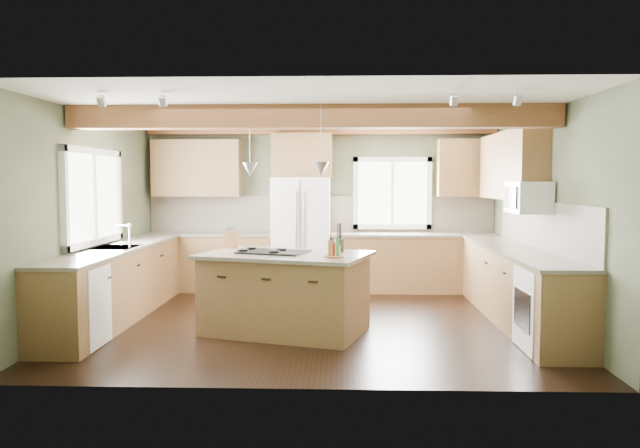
{
  "coord_description": "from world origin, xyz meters",
  "views": [
    {
      "loc": [
        0.33,
        -7.63,
        1.75
      ],
      "look_at": [
        0.06,
        0.3,
        1.2
      ],
      "focal_mm": 35.0,
      "sensor_mm": 36.0,
      "label": 1
    }
  ],
  "objects": [
    {
      "name": "sink",
      "position": [
        -2.5,
        0.05,
        0.91
      ],
      "size": [
        0.5,
        0.65,
        0.03
      ],
      "primitive_type": "cube",
      "color": "#262628",
      "rests_on": "counter_left"
    },
    {
      "name": "upper_cab_right",
      "position": [
        2.62,
        0.9,
        1.95
      ],
      "size": [
        0.35,
        2.2,
        0.9
      ],
      "primitive_type": "cube",
      "color": "brown",
      "rests_on": "wall_right"
    },
    {
      "name": "soffit_trim",
      "position": [
        0.0,
        2.4,
        2.54
      ],
      "size": [
        5.55,
        0.2,
        0.1
      ],
      "primitive_type": "cube",
      "color": "brown",
      "rests_on": "ceiling"
    },
    {
      "name": "wall_back",
      "position": [
        0.0,
        2.5,
        1.3
      ],
      "size": [
        5.6,
        0.0,
        5.6
      ],
      "primitive_type": "plane",
      "rotation": [
        1.57,
        0.0,
        0.0
      ],
      "color": "#404833",
      "rests_on": "ground"
    },
    {
      "name": "bottle_tray",
      "position": [
        0.25,
        -0.88,
        1.02
      ],
      "size": [
        0.24,
        0.24,
        0.21
      ],
      "primitive_type": null,
      "rotation": [
        0.0,
        0.0,
        -0.04
      ],
      "color": "brown",
      "rests_on": "island_top"
    },
    {
      "name": "microwave",
      "position": [
        2.58,
        -0.05,
        1.55
      ],
      "size": [
        0.4,
        0.7,
        0.38
      ],
      "primitive_type": "cube",
      "color": "white",
      "rests_on": "wall_right"
    },
    {
      "name": "counter_left",
      "position": [
        -2.5,
        0.05,
        0.9
      ],
      "size": [
        0.64,
        3.74,
        0.04
      ],
      "primitive_type": "cube",
      "color": "#4A4236",
      "rests_on": "base_cab_left"
    },
    {
      "name": "cooktop",
      "position": [
        -0.45,
        -0.5,
        0.93
      ],
      "size": [
        0.87,
        0.7,
        0.02
      ],
      "primitive_type": "cube",
      "rotation": [
        0.0,
        0.0,
        -0.3
      ],
      "color": "black",
      "rests_on": "island_top"
    },
    {
      "name": "backsplash_right",
      "position": [
        2.78,
        0.05,
        1.21
      ],
      "size": [
        0.03,
        3.7,
        0.58
      ],
      "primitive_type": "cube",
      "color": "brown",
      "rests_on": "wall_right"
    },
    {
      "name": "base_cab_back_right",
      "position": [
        1.49,
        2.2,
        0.44
      ],
      "size": [
        2.62,
        0.6,
        0.88
      ],
      "primitive_type": "cube",
      "color": "brown",
      "rests_on": "floor"
    },
    {
      "name": "island",
      "position": [
        -0.31,
        -0.54,
        0.44
      ],
      "size": [
        1.97,
        1.52,
        0.88
      ],
      "primitive_type": "cube",
      "rotation": [
        0.0,
        0.0,
        -0.3
      ],
      "color": "olive",
      "rests_on": "floor"
    },
    {
      "name": "counter_right",
      "position": [
        2.5,
        0.05,
        0.9
      ],
      "size": [
        0.64,
        3.74,
        0.04
      ],
      "primitive_type": "cube",
      "color": "#4A4236",
      "rests_on": "base_cab_right"
    },
    {
      "name": "pendant_left",
      "position": [
        -0.73,
        -0.42,
        1.88
      ],
      "size": [
        0.18,
        0.18,
        0.16
      ],
      "primitive_type": "cone",
      "rotation": [
        3.14,
        0.0,
        0.0
      ],
      "color": "#B2B2B7",
      "rests_on": "ceiling"
    },
    {
      "name": "faucet",
      "position": [
        -2.32,
        0.05,
        1.05
      ],
      "size": [
        0.02,
        0.02,
        0.28
      ],
      "primitive_type": "cylinder",
      "color": "#B2B2B7",
      "rests_on": "sink"
    },
    {
      "name": "wall_right",
      "position": [
        2.8,
        0.0,
        1.3
      ],
      "size": [
        0.0,
        5.0,
        5.0
      ],
      "primitive_type": "plane",
      "rotation": [
        1.57,
        0.0,
        -1.57
      ],
      "color": "#404833",
      "rests_on": "ground"
    },
    {
      "name": "oven",
      "position": [
        2.49,
        -1.25,
        0.43
      ],
      "size": [
        0.6,
        0.72,
        0.84
      ],
      "primitive_type": "cube",
      "color": "white",
      "rests_on": "floor"
    },
    {
      "name": "refrigerator",
      "position": [
        -0.3,
        2.12,
        0.9
      ],
      "size": [
        0.9,
        0.74,
        1.8
      ],
      "primitive_type": "cube",
      "color": "white",
      "rests_on": "floor"
    },
    {
      "name": "base_cab_back_left",
      "position": [
        -1.79,
        2.2,
        0.44
      ],
      "size": [
        2.02,
        0.6,
        0.88
      ],
      "primitive_type": "cube",
      "color": "brown",
      "rests_on": "floor"
    },
    {
      "name": "upper_cab_back_corner",
      "position": [
        2.3,
        2.33,
        1.95
      ],
      "size": [
        0.9,
        0.35,
        0.9
      ],
      "primitive_type": "cube",
      "color": "brown",
      "rests_on": "wall_back"
    },
    {
      "name": "upper_cab_over_fridge",
      "position": [
        -0.3,
        2.33,
        2.15
      ],
      "size": [
        0.96,
        0.35,
        0.7
      ],
      "primitive_type": "cube",
      "color": "brown",
      "rests_on": "wall_back"
    },
    {
      "name": "base_cab_left",
      "position": [
        -2.5,
        0.05,
        0.44
      ],
      "size": [
        0.6,
        3.7,
        0.88
      ],
      "primitive_type": "cube",
      "color": "brown",
      "rests_on": "floor"
    },
    {
      "name": "counter_back_left",
      "position": [
        -1.79,
        2.2,
        0.9
      ],
      "size": [
        2.06,
        0.64,
        0.04
      ],
      "primitive_type": "cube",
      "color": "#4A4236",
      "rests_on": "base_cab_back_left"
    },
    {
      "name": "upper_cab_back_left",
      "position": [
        -1.99,
        2.33,
        1.95
      ],
      "size": [
        1.4,
        0.35,
        0.9
      ],
      "primitive_type": "cube",
      "color": "brown",
      "rests_on": "wall_back"
    },
    {
      "name": "ceiling",
      "position": [
        0.0,
        0.0,
        2.6
      ],
      "size": [
        5.6,
        5.6,
        0.0
      ],
      "primitive_type": "plane",
      "rotation": [
        3.14,
        0.0,
        0.0
      ],
      "color": "silver",
      "rests_on": "wall_back"
    },
    {
      "name": "backsplash_back",
      "position": [
        0.0,
        2.48,
        1.21
      ],
      "size": [
        5.58,
        0.03,
        0.58
      ],
      "primitive_type": "cube",
      "color": "brown",
      "rests_on": "wall_back"
    },
    {
      "name": "utensil_crock",
      "position": [
        0.31,
        -0.38,
        1.0
      ],
      "size": [
        0.12,
        0.12,
        0.15
      ],
      "primitive_type": "cylinder",
      "rotation": [
        0.0,
        0.0,
        -0.07
      ],
      "color": "#474038",
      "rests_on": "island_top"
    },
    {
      "name": "island_top",
      "position": [
        -0.31,
        -0.54,
        0.9
      ],
      "size": [
        2.12,
        1.67,
        0.04
      ],
      "primitive_type": "cube",
      "rotation": [
        0.0,
        0.0,
        -0.3
      ],
      "color": "#4A4236",
      "rests_on": "island"
    },
    {
      "name": "pendant_right",
      "position": [
        0.1,
        -0.67,
        1.88
      ],
      "size": [
        0.18,
        0.18,
        0.16
      ],
      "primitive_type": "cone",
      "rotation": [
        3.14,
        0.0,
        0.0
      ],
      "color": "#B2B2B7",
      "rests_on": "ceiling"
    },
    {
      "name": "knife_block",
      "position": [
        -1.02,
        -0.04,
        1.03
      ],
      "size": [
        0.15,
        0.13,
        0.22
      ],
      "primitive_type": "cube",
      "rotation": [
        0.0,
        0.0,
        -0.29
      ],
      "color": "brown",
      "rests_on": "island_top"
    },
    {
      "name": "dishwasher",
      "position": [
        -2.49,
        -1.25,
        0.43
      ],
      "size": [
        0.6,
        0.6,
        0.84
      ],
      "primitive_type": "cube",
      "color": "white",
      "rests_on": "floor"
    },
    {
      "name": "window_left",
      "position": [
        -2.78,
        0.05,
        1.55
      ],
      "size": [
        0.04,
        1.6,
        1.05
      ],
      "primitive_type": "cube",
      "color": "white",
      "rests_on": "wall_left"
    },
    {
      "name": "window_back",
      "position": [
        1.15,
        2.48,
        1.55
      ],
      "size": [
        1.1,
        0.04,
        1.0
      ],
      "primitive_type": "cube",
      "color": "white",
      "rests_on": "wall_back"
    },
    {
      "name": "wall_left",
      "position": [
        -2.8,
        0.0,
        1.3
      ],
      "size": [
        0.0,
        5.0,
        5.0
      ],
      "primitive_type": "plane",
      "rotation": [
        1.57,
        0.0,
        1.57
      ],
      "color": "#404833",
      "rests_on": "ground"
    },
    {
      "name": "floor",
      "position": [
        0.0,
        0.0,
        0.0
      ],
      "size": [
        5.6,
        5.6,
        0.0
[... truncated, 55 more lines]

